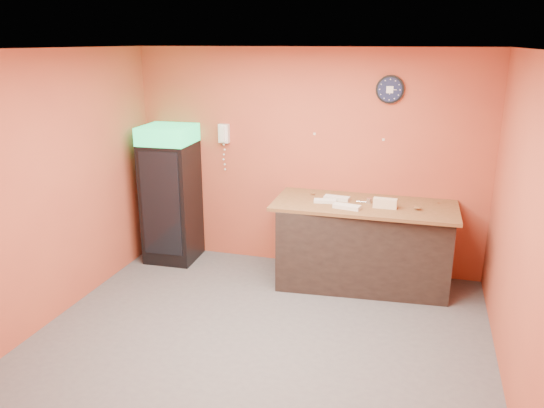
% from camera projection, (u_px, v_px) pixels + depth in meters
% --- Properties ---
extents(floor, '(4.50, 4.50, 0.00)m').
position_uv_depth(floor, '(261.00, 338.00, 5.34)').
color(floor, '#47474C').
rests_on(floor, ground).
extents(back_wall, '(4.50, 0.02, 2.80)m').
position_uv_depth(back_wall, '(306.00, 161.00, 6.76)').
color(back_wall, '#B44F32').
rests_on(back_wall, floor).
extents(left_wall, '(0.02, 4.00, 2.80)m').
position_uv_depth(left_wall, '(54.00, 188.00, 5.52)').
color(left_wall, '#B44F32').
rests_on(left_wall, floor).
extents(right_wall, '(0.02, 4.00, 2.80)m').
position_uv_depth(right_wall, '(522.00, 228.00, 4.33)').
color(right_wall, '#B44F32').
rests_on(right_wall, floor).
extents(ceiling, '(4.50, 4.00, 0.02)m').
position_uv_depth(ceiling, '(258.00, 49.00, 4.51)').
color(ceiling, white).
rests_on(ceiling, back_wall).
extents(beverage_cooler, '(0.66, 0.67, 1.83)m').
position_uv_depth(beverage_cooler, '(170.00, 196.00, 7.01)').
color(beverage_cooler, black).
rests_on(beverage_cooler, floor).
extents(prep_counter, '(2.05, 1.04, 0.99)m').
position_uv_depth(prep_counter, '(363.00, 245.00, 6.41)').
color(prep_counter, black).
rests_on(prep_counter, floor).
extents(wall_clock, '(0.33, 0.06, 0.33)m').
position_uv_depth(wall_clock, '(390.00, 89.00, 6.20)').
color(wall_clock, black).
rests_on(wall_clock, back_wall).
extents(wall_phone, '(0.13, 0.11, 0.24)m').
position_uv_depth(wall_phone, '(224.00, 133.00, 6.91)').
color(wall_phone, white).
rests_on(wall_phone, back_wall).
extents(butcher_paper, '(2.15, 1.01, 0.04)m').
position_uv_depth(butcher_paper, '(365.00, 205.00, 6.25)').
color(butcher_paper, brown).
rests_on(butcher_paper, prep_counter).
extents(sub_roll_stack, '(0.27, 0.10, 0.11)m').
position_uv_depth(sub_roll_stack, '(385.00, 203.00, 6.05)').
color(sub_roll_stack, beige).
rests_on(sub_roll_stack, butcher_paper).
extents(wrapped_sandwich_left, '(0.27, 0.14, 0.04)m').
position_uv_depth(wrapped_sandwich_left, '(325.00, 201.00, 6.27)').
color(wrapped_sandwich_left, silver).
rests_on(wrapped_sandwich_left, butcher_paper).
extents(wrapped_sandwich_mid, '(0.32, 0.17, 0.04)m').
position_uv_depth(wrapped_sandwich_mid, '(347.00, 207.00, 6.05)').
color(wrapped_sandwich_mid, silver).
rests_on(wrapped_sandwich_mid, butcher_paper).
extents(wrapped_sandwich_right, '(0.31, 0.15, 0.04)m').
position_uv_depth(wrapped_sandwich_right, '(337.00, 198.00, 6.37)').
color(wrapped_sandwich_right, silver).
rests_on(wrapped_sandwich_right, butcher_paper).
extents(kitchen_tool, '(0.06, 0.06, 0.06)m').
position_uv_depth(kitchen_tool, '(369.00, 201.00, 6.24)').
color(kitchen_tool, silver).
rests_on(kitchen_tool, butcher_paper).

